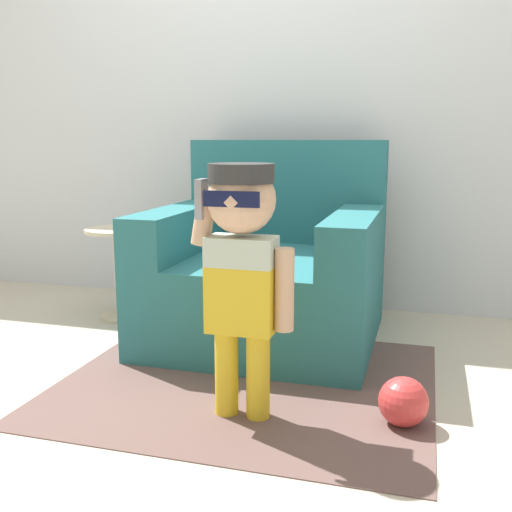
{
  "coord_description": "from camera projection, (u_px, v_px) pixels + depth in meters",
  "views": [
    {
      "loc": [
        0.88,
        -2.63,
        0.94
      ],
      "look_at": [
        0.23,
        -0.39,
        0.48
      ],
      "focal_mm": 42.0,
      "sensor_mm": 36.0,
      "label": 1
    }
  ],
  "objects": [
    {
      "name": "ground_plane",
      "position": [
        233.0,
        337.0,
        2.9
      ],
      "size": [
        10.0,
        10.0,
        0.0
      ],
      "primitive_type": "plane",
      "color": "#BCB29E"
    },
    {
      "name": "side_table",
      "position": [
        120.0,
        265.0,
        3.14
      ],
      "size": [
        0.35,
        0.35,
        0.48
      ],
      "color": "beige",
      "rests_on": "ground_plane"
    },
    {
      "name": "toy_ball",
      "position": [
        403.0,
        402.0,
        1.98
      ],
      "size": [
        0.17,
        0.17,
        0.17
      ],
      "color": "#D13838",
      "rests_on": "ground_plane"
    },
    {
      "name": "wall_back",
      "position": [
        271.0,
        73.0,
        3.32
      ],
      "size": [
        10.0,
        0.05,
        2.6
      ],
      "color": "silver",
      "rests_on": "ground_plane"
    },
    {
      "name": "person_child",
      "position": [
        242.0,
        252.0,
        1.96
      ],
      "size": [
        0.35,
        0.26,
        0.86
      ],
      "color": "gold",
      "rests_on": "ground_plane"
    },
    {
      "name": "armchair",
      "position": [
        269.0,
        272.0,
        2.87
      ],
      "size": [
        1.02,
        1.0,
        0.94
      ],
      "color": "#286B70",
      "rests_on": "ground_plane"
    },
    {
      "name": "rug",
      "position": [
        247.0,
        381.0,
        2.35
      ],
      "size": [
        1.42,
        1.24,
        0.01
      ],
      "color": "brown",
      "rests_on": "ground_plane"
    }
  ]
}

